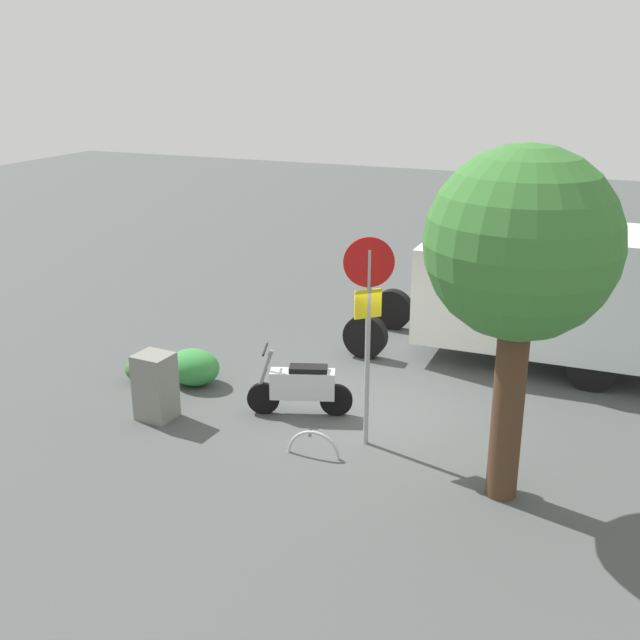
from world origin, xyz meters
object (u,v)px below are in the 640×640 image
object	(u,v)px
motorcycle	(302,386)
utility_cabinet	(155,386)
box_truck_near	(570,292)
stop_sign	(368,310)
street_tree	(522,249)
bike_rack_hoop	(313,456)

from	to	relation	value
motorcycle	utility_cabinet	bearing A→B (deg)	6.24
box_truck_near	stop_sign	size ratio (longest dim) A/B	2.15
motorcycle	stop_sign	size ratio (longest dim) A/B	0.52
street_tree	box_truck_near	bearing A→B (deg)	-92.61
box_truck_near	bike_rack_hoop	bearing A→B (deg)	58.37
motorcycle	street_tree	xyz separation A→B (m)	(-3.63, 1.25, 3.02)
motorcycle	street_tree	size ratio (longest dim) A/B	0.36
stop_sign	street_tree	bearing A→B (deg)	163.38
box_truck_near	street_tree	xyz separation A→B (m)	(0.24, 5.22, 1.99)
motorcycle	stop_sign	xyz separation A→B (m)	(-1.37, 0.57, 1.72)
motorcycle	utility_cabinet	size ratio (longest dim) A/B	1.51
stop_sign	street_tree	distance (m)	2.70
street_tree	utility_cabinet	world-z (taller)	street_tree
box_truck_near	bike_rack_hoop	size ratio (longest dim) A/B	8.48
box_truck_near	stop_sign	distance (m)	5.23
utility_cabinet	bike_rack_hoop	distance (m)	3.04
stop_sign	bike_rack_hoop	world-z (taller)	stop_sign
motorcycle	bike_rack_hoop	xyz separation A→B (m)	(-0.77, 1.27, -0.52)
box_truck_near	street_tree	size ratio (longest dim) A/B	1.48
stop_sign	utility_cabinet	xyz separation A→B (m)	(3.59, 0.50, -1.66)
utility_cabinet	street_tree	bearing A→B (deg)	178.31
motorcycle	stop_sign	world-z (taller)	stop_sign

